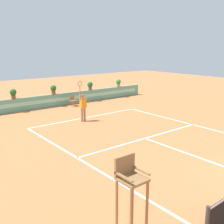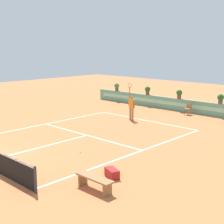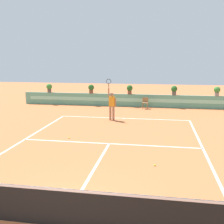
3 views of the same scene
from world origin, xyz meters
TOP-DOWN VIEW (x-y plane):
  - ground_plane at (0.00, 6.00)m, footprint 60.00×60.00m
  - court_lines at (0.00, 6.72)m, footprint 8.32×11.94m
  - back_wall_barrier at (0.00, 16.39)m, footprint 18.00×0.21m
  - ball_kid_chair at (1.16, 15.66)m, footprint 0.44×0.44m
  - bench_courtside at (5.75, 1.59)m, footprint 1.60×0.44m
  - gear_bag at (5.39, 2.87)m, footprint 0.78×0.59m
  - tennis_player at (-0.70, 11.22)m, footprint 0.62×0.23m
  - tennis_ball_near_baseline at (-2.07, 6.89)m, footprint 0.07×0.07m
  - tennis_ball_mid_court at (2.09, 4.07)m, footprint 0.07×0.07m
  - potted_plant_centre at (-0.13, 16.39)m, footprint 0.48×0.48m
  - potted_plant_far_left at (-6.88, 16.39)m, footprint 0.48×0.48m
  - potted_plant_right at (3.33, 16.39)m, footprint 0.48×0.48m
  - potted_plant_left at (-3.28, 16.39)m, footprint 0.48×0.48m

SIDE VIEW (x-z plane):
  - ground_plane at x=0.00m, z-range 0.00..0.00m
  - court_lines at x=0.00m, z-range 0.00..0.01m
  - tennis_ball_near_baseline at x=-2.07m, z-range 0.00..0.07m
  - tennis_ball_mid_court at x=2.09m, z-range 0.00..0.07m
  - gear_bag at x=5.39m, z-range 0.00..0.36m
  - bench_courtside at x=5.75m, z-range 0.12..0.63m
  - ball_kid_chair at x=1.16m, z-range 0.05..0.90m
  - back_wall_barrier at x=0.00m, z-range 0.00..1.00m
  - tennis_player at x=-0.70m, z-range -0.24..2.34m
  - potted_plant_centre at x=-0.13m, z-range 1.05..1.78m
  - potted_plant_far_left at x=-6.88m, z-range 1.05..1.78m
  - potted_plant_right at x=3.33m, z-range 1.05..1.78m
  - potted_plant_left at x=-3.28m, z-range 1.05..1.78m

